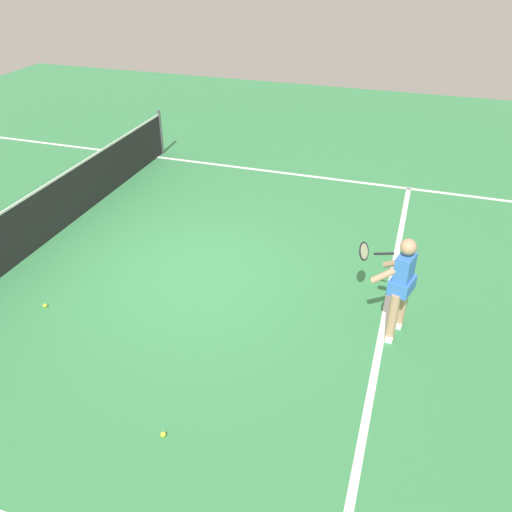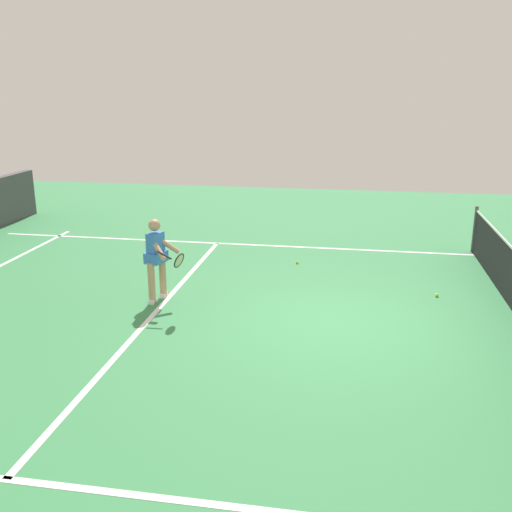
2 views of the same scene
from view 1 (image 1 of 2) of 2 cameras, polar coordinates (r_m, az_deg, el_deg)
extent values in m
plane|color=#38844C|center=(9.07, -6.51, -1.82)|extent=(26.05, 26.05, 0.00)
cube|color=white|center=(8.45, 13.85, -5.45)|extent=(9.26, 0.10, 0.01)
cube|color=white|center=(12.92, 1.78, 9.07)|extent=(0.10, 18.04, 0.01)
cylinder|color=#4C4C51|center=(14.08, -10.22, 12.96)|extent=(0.08, 0.08, 1.12)
cube|color=#232326|center=(10.35, -22.47, 3.50)|extent=(9.78, 0.02, 1.00)
cube|color=white|center=(10.13, -23.07, 6.08)|extent=(9.78, 0.02, 0.04)
cylinder|color=tan|center=(7.64, 14.46, -6.40)|extent=(0.13, 0.13, 0.78)
cylinder|color=tan|center=(7.93, 15.39, -5.03)|extent=(0.13, 0.13, 0.78)
cube|color=white|center=(7.86, 14.12, -8.41)|extent=(0.20, 0.10, 0.08)
cube|color=white|center=(8.13, 15.04, -7.00)|extent=(0.20, 0.10, 0.08)
cube|color=#3875D6|center=(7.42, 15.62, -1.71)|extent=(0.36, 0.28, 0.52)
cube|color=#3875D6|center=(7.53, 15.40, -2.98)|extent=(0.46, 0.38, 0.20)
sphere|color=tan|center=(7.21, 16.07, 0.94)|extent=(0.22, 0.22, 0.22)
cylinder|color=tan|center=(7.32, 14.15, -1.77)|extent=(0.17, 0.49, 0.37)
cylinder|color=tan|center=(7.57, 14.97, -0.72)|extent=(0.38, 0.42, 0.37)
cylinder|color=black|center=(7.81, 13.58, 0.25)|extent=(0.11, 0.29, 0.14)
torus|color=black|center=(7.92, 11.53, 0.51)|extent=(0.31, 0.19, 0.28)
cylinder|color=beige|center=(7.92, 11.53, 0.51)|extent=(0.26, 0.15, 0.23)
sphere|color=#D1E533|center=(8.83, -21.73, -4.97)|extent=(0.07, 0.07, 0.07)
sphere|color=#D1E533|center=(6.52, -9.94, -18.37)|extent=(0.07, 0.07, 0.07)
camera|label=2|loc=(16.33, 6.41, 27.72)|focal=40.33mm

